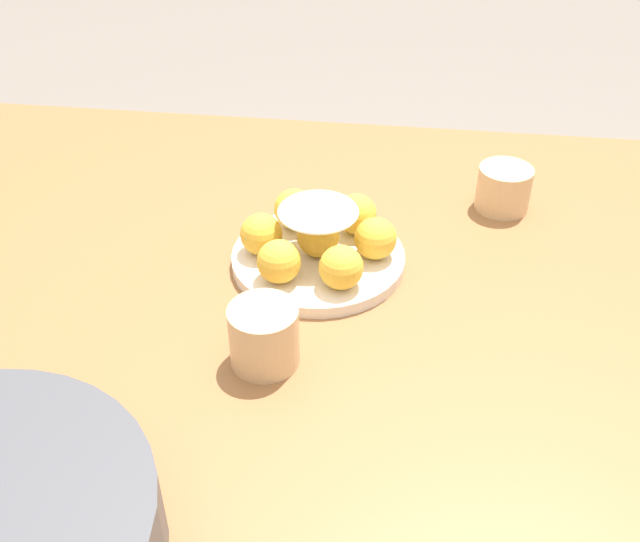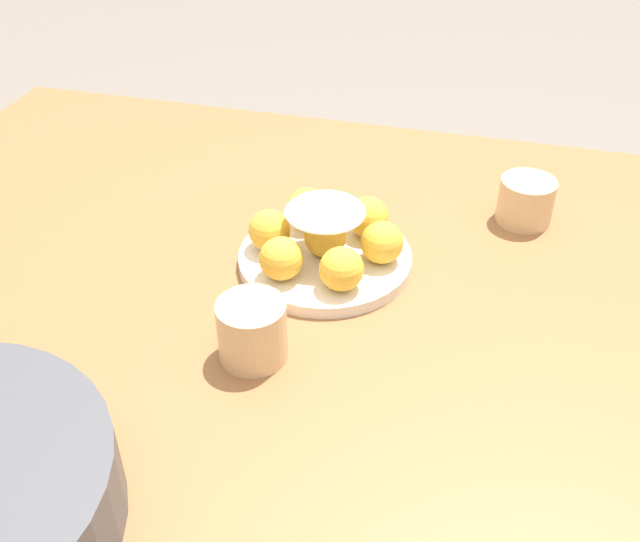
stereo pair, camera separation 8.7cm
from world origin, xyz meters
TOP-DOWN VIEW (x-y plane):
  - dining_table at (0.00, 0.00)m, footprint 1.38×1.10m
  - cake_plate at (0.02, -0.14)m, footprint 0.22×0.22m
  - cup_near at (-0.22, -0.31)m, footprint 0.08×0.08m
  - cup_far at (0.06, 0.05)m, footprint 0.08×0.08m

SIDE VIEW (x-z plane):
  - dining_table at x=0.00m, z-range 0.30..1.06m
  - cup_near at x=-0.22m, z-range 0.77..0.83m
  - cake_plate at x=0.02m, z-range 0.76..0.84m
  - cup_far at x=0.06m, z-range 0.77..0.84m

